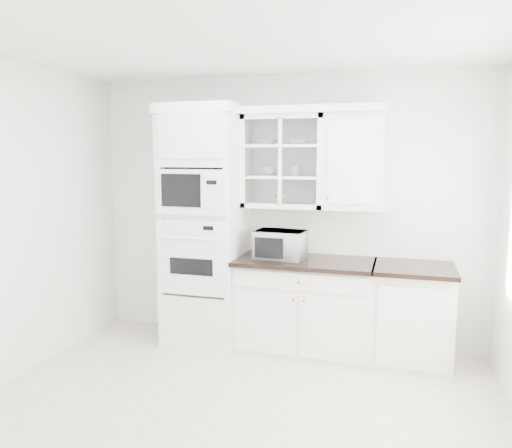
% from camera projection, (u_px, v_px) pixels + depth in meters
% --- Properties ---
extents(ground, '(4.00, 3.50, 0.01)m').
position_uv_depth(ground, '(229.00, 420.00, 3.63)').
color(ground, beige).
rests_on(ground, ground).
extents(room_shell, '(4.00, 3.50, 2.70)m').
position_uv_depth(room_shell, '(246.00, 173.00, 3.79)').
color(room_shell, white).
rests_on(room_shell, ground).
extents(oven_column, '(0.76, 0.68, 2.40)m').
position_uv_depth(oven_column, '(204.00, 226.00, 5.02)').
color(oven_column, white).
rests_on(oven_column, ground).
extents(base_cabinet_run, '(1.32, 0.67, 0.92)m').
position_uv_depth(base_cabinet_run, '(305.00, 305.00, 4.86)').
color(base_cabinet_run, white).
rests_on(base_cabinet_run, ground).
extents(extra_base_cabinet, '(0.72, 0.67, 0.92)m').
position_uv_depth(extra_base_cabinet, '(412.00, 314.00, 4.58)').
color(extra_base_cabinet, white).
rests_on(extra_base_cabinet, ground).
extents(upper_cabinet_glass, '(0.80, 0.33, 0.90)m').
position_uv_depth(upper_cabinet_glass, '(284.00, 161.00, 4.87)').
color(upper_cabinet_glass, white).
rests_on(upper_cabinet_glass, room_shell).
extents(upper_cabinet_solid, '(0.55, 0.33, 0.90)m').
position_uv_depth(upper_cabinet_solid, '(354.00, 162.00, 4.68)').
color(upper_cabinet_solid, white).
rests_on(upper_cabinet_solid, room_shell).
extents(crown_molding, '(2.14, 0.38, 0.07)m').
position_uv_depth(crown_molding, '(273.00, 111.00, 4.80)').
color(crown_molding, white).
rests_on(crown_molding, room_shell).
extents(countertop_microwave, '(0.50, 0.43, 0.27)m').
position_uv_depth(countertop_microwave, '(281.00, 244.00, 4.83)').
color(countertop_microwave, white).
rests_on(countertop_microwave, base_cabinet_run).
extents(bowl_a, '(0.22, 0.22, 0.05)m').
position_uv_depth(bowl_a, '(266.00, 142.00, 4.89)').
color(bowl_a, white).
rests_on(bowl_a, upper_cabinet_glass).
extents(bowl_b, '(0.18, 0.18, 0.05)m').
position_uv_depth(bowl_b, '(298.00, 142.00, 4.80)').
color(bowl_b, white).
rests_on(bowl_b, upper_cabinet_glass).
extents(cup_a, '(0.13, 0.13, 0.08)m').
position_uv_depth(cup_a, '(269.00, 171.00, 4.93)').
color(cup_a, white).
rests_on(cup_a, upper_cabinet_glass).
extents(cup_b, '(0.13, 0.13, 0.10)m').
position_uv_depth(cup_b, '(295.00, 171.00, 4.86)').
color(cup_b, white).
rests_on(cup_b, upper_cabinet_glass).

